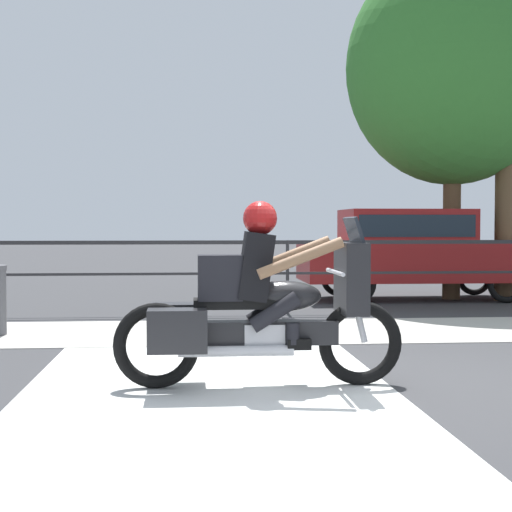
# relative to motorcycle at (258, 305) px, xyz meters

# --- Properties ---
(ground_plane) EXTENTS (120.00, 120.00, 0.00)m
(ground_plane) POSITION_rel_motorcycle_xyz_m (0.94, 0.04, -0.69)
(ground_plane) COLOR #38383A
(sidewalk_band) EXTENTS (44.00, 2.40, 0.01)m
(sidewalk_band) POSITION_rel_motorcycle_xyz_m (0.94, 3.44, -0.69)
(sidewalk_band) COLOR #B7B2A8
(sidewalk_band) RESTS_ON ground
(crosswalk_band) EXTENTS (3.08, 6.00, 0.01)m
(crosswalk_band) POSITION_rel_motorcycle_xyz_m (-0.42, -0.16, -0.69)
(crosswalk_band) COLOR silver
(crosswalk_band) RESTS_ON ground
(fence_railing) EXTENTS (36.00, 0.05, 1.14)m
(fence_railing) POSITION_rel_motorcycle_xyz_m (0.94, 5.49, 0.20)
(fence_railing) COLOR #232326
(fence_railing) RESTS_ON ground
(motorcycle) EXTENTS (2.46, 0.76, 1.57)m
(motorcycle) POSITION_rel_motorcycle_xyz_m (0.00, 0.00, 0.00)
(motorcycle) COLOR black
(motorcycle) RESTS_ON ground
(parked_car) EXTENTS (4.34, 1.70, 1.66)m
(parked_car) POSITION_rel_motorcycle_xyz_m (3.56, 7.54, 0.25)
(parked_car) COLOR maroon
(parked_car) RESTS_ON ground
(tree_behind_sign) EXTENTS (3.25, 3.25, 6.11)m
(tree_behind_sign) POSITION_rel_motorcycle_xyz_m (5.16, 7.24, 3.59)
(tree_behind_sign) COLOR brown
(tree_behind_sign) RESTS_ON ground
(tree_behind_car) EXTENTS (3.94, 3.94, 6.46)m
(tree_behind_car) POSITION_rel_motorcycle_xyz_m (4.29, 7.62, 3.58)
(tree_behind_car) COLOR brown
(tree_behind_car) RESTS_ON ground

